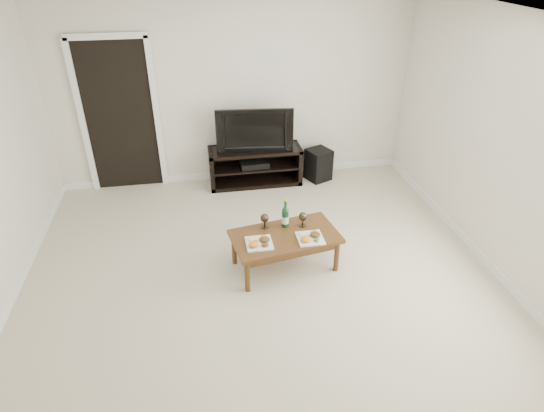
{
  "coord_description": "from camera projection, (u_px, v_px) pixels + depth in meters",
  "views": [
    {
      "loc": [
        -0.53,
        -3.43,
        3.14
      ],
      "look_at": [
        0.17,
        0.62,
        0.7
      ],
      "focal_mm": 30.0,
      "sensor_mm": 36.0,
      "label": 1
    }
  ],
  "objects": [
    {
      "name": "doorway",
      "position": [
        120.0,
        118.0,
        6.16
      ],
      "size": [
        0.9,
        0.02,
        2.05
      ],
      "primitive_type": "cube",
      "color": "black",
      "rests_on": "ground"
    },
    {
      "name": "av_receiver",
      "position": [
        254.0,
        163.0,
        6.56
      ],
      "size": [
        0.42,
        0.32,
        0.08
      ],
      "primitive_type": "cube",
      "rotation": [
        0.0,
        0.0,
        0.06
      ],
      "color": "black",
      "rests_on": "media_console"
    },
    {
      "name": "wine_bottle",
      "position": [
        285.0,
        213.0,
        4.87
      ],
      "size": [
        0.07,
        0.07,
        0.35
      ],
      "primitive_type": "cylinder",
      "color": "#0F391A",
      "rests_on": "coffee_table"
    },
    {
      "name": "media_console",
      "position": [
        255.0,
        166.0,
        6.6
      ],
      "size": [
        1.33,
        0.45,
        0.55
      ],
      "primitive_type": "cube",
      "color": "black",
      "rests_on": "ground"
    },
    {
      "name": "plate_right",
      "position": [
        310.0,
        236.0,
        4.73
      ],
      "size": [
        0.27,
        0.27,
        0.07
      ],
      "primitive_type": "cube",
      "color": "white",
      "rests_on": "coffee_table"
    },
    {
      "name": "back_wall",
      "position": [
        233.0,
        92.0,
        6.27
      ],
      "size": [
        5.0,
        0.04,
        2.6
      ],
      "primitive_type": "cube",
      "color": "silver",
      "rests_on": "ground"
    },
    {
      "name": "coffee_table",
      "position": [
        285.0,
        251.0,
        4.92
      ],
      "size": [
        1.21,
        0.79,
        0.42
      ],
      "primitive_type": "cube",
      "rotation": [
        0.0,
        0.0,
        0.17
      ],
      "color": "#513216",
      "rests_on": "ground"
    },
    {
      "name": "goblet_right",
      "position": [
        303.0,
        219.0,
        4.92
      ],
      "size": [
        0.09,
        0.09,
        0.17
      ],
      "primitive_type": null,
      "color": "#352C1D",
      "rests_on": "coffee_table"
    },
    {
      "name": "subwoofer",
      "position": [
        318.0,
        165.0,
        6.73
      ],
      "size": [
        0.41,
        0.41,
        0.47
      ],
      "primitive_type": "cube",
      "rotation": [
        0.0,
        0.0,
        0.41
      ],
      "color": "black",
      "rests_on": "ground"
    },
    {
      "name": "goblet_left",
      "position": [
        265.0,
        221.0,
        4.9
      ],
      "size": [
        0.09,
        0.09,
        0.17
      ],
      "primitive_type": null,
      "color": "#352C1D",
      "rests_on": "coffee_table"
    },
    {
      "name": "floor",
      "position": [
        266.0,
        298.0,
        4.59
      ],
      "size": [
        5.5,
        5.5,
        0.0
      ],
      "primitive_type": "plane",
      "color": "beige",
      "rests_on": "ground"
    },
    {
      "name": "ceiling",
      "position": [
        263.0,
        22.0,
        3.25
      ],
      "size": [
        5.0,
        5.5,
        0.04
      ],
      "primitive_type": "cube",
      "color": "white",
      "rests_on": "back_wall"
    },
    {
      "name": "television",
      "position": [
        254.0,
        128.0,
        6.3
      ],
      "size": [
        1.07,
        0.24,
        0.61
      ],
      "primitive_type": "imported",
      "rotation": [
        0.0,
        0.0,
        -0.1
      ],
      "color": "black",
      "rests_on": "media_console"
    },
    {
      "name": "plate_left",
      "position": [
        259.0,
        241.0,
        4.65
      ],
      "size": [
        0.27,
        0.27,
        0.07
      ],
      "primitive_type": "cube",
      "color": "white",
      "rests_on": "coffee_table"
    }
  ]
}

